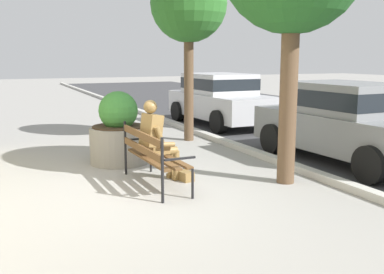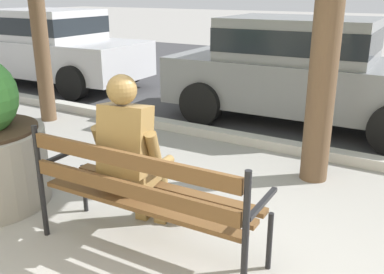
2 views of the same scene
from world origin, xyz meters
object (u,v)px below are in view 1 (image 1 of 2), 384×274
(park_bench, at_px, (151,153))
(street_tree_near_bench, at_px, (189,6))
(parked_car_grey, at_px, (348,120))
(bronze_statue_seated, at_px, (160,142))
(parked_car_silver, at_px, (220,97))
(concrete_planter, at_px, (119,134))

(park_bench, xyz_separation_m, street_tree_near_bench, (-3.50, 2.17, 2.71))
(park_bench, relative_size, street_tree_near_bench, 0.43)
(park_bench, bearing_deg, parked_car_grey, 91.40)
(park_bench, bearing_deg, bronze_statue_seated, 133.87)
(street_tree_near_bench, xyz_separation_m, parked_car_silver, (-2.04, 1.93, -2.42))
(parked_car_silver, bearing_deg, concrete_planter, -48.03)
(street_tree_near_bench, bearing_deg, concrete_planter, -52.64)
(park_bench, relative_size, concrete_planter, 1.29)
(bronze_statue_seated, bearing_deg, parked_car_grey, 88.45)
(street_tree_near_bench, height_order, parked_car_silver, street_tree_near_bench)
(parked_car_grey, bearing_deg, concrete_planter, -112.34)
(park_bench, relative_size, bronze_statue_seated, 1.32)
(parked_car_silver, height_order, parked_car_grey, same)
(concrete_planter, bearing_deg, parked_car_silver, 131.97)
(concrete_planter, relative_size, street_tree_near_bench, 0.33)
(concrete_planter, distance_m, parked_car_silver, 5.59)
(bronze_statue_seated, relative_size, parked_car_silver, 0.33)
(concrete_planter, bearing_deg, park_bench, 1.58)
(parked_car_grey, bearing_deg, parked_car_silver, 180.00)
(street_tree_near_bench, bearing_deg, parked_car_grey, 29.57)
(bronze_statue_seated, height_order, parked_car_silver, parked_car_silver)
(parked_car_silver, relative_size, parked_car_grey, 1.00)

